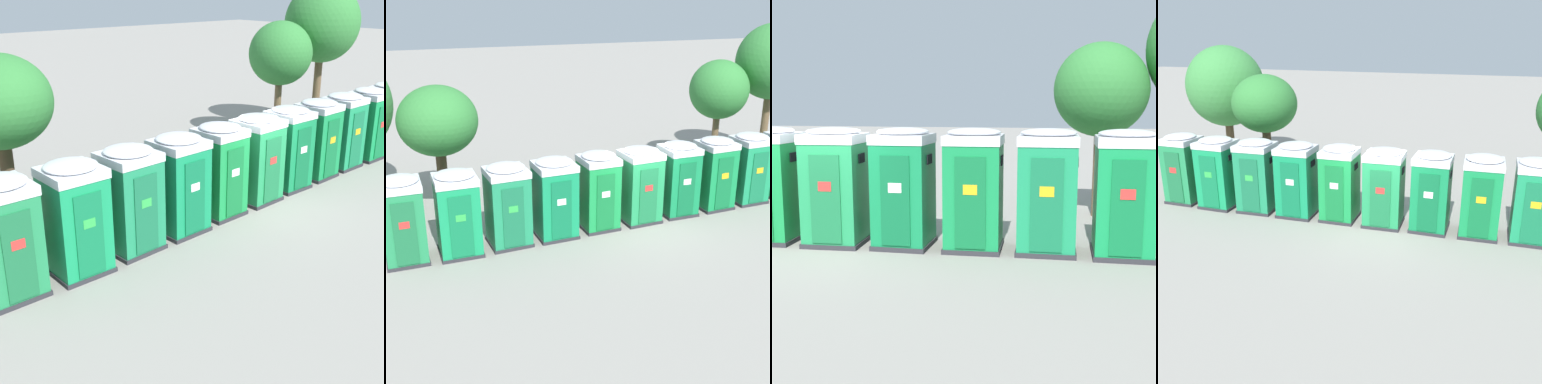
% 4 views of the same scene
% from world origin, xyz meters
% --- Properties ---
extents(ground_plane, '(120.00, 120.00, 0.00)m').
position_xyz_m(ground_plane, '(0.00, 0.00, 0.00)').
color(ground_plane, gray).
extents(portapotty_5, '(1.29, 1.26, 2.54)m').
position_xyz_m(portapotty_5, '(-0.02, 0.39, 1.28)').
color(portapotty_5, '#2D2D33').
rests_on(portapotty_5, ground).
extents(portapotty_6, '(1.17, 1.21, 2.54)m').
position_xyz_m(portapotty_6, '(1.49, 0.49, 1.28)').
color(portapotty_6, '#2D2D33').
rests_on(portapotty_6, ground).
extents(portapotty_7, '(1.24, 1.25, 2.54)m').
position_xyz_m(portapotty_7, '(2.99, 0.56, 1.28)').
color(portapotty_7, '#2D2D33').
rests_on(portapotty_7, ground).
extents(portapotty_8, '(1.25, 1.23, 2.54)m').
position_xyz_m(portapotty_8, '(4.50, 0.62, 1.28)').
color(portapotty_8, '#2D2D33').
rests_on(portapotty_8, ground).
extents(portapotty_9, '(1.20, 1.22, 2.54)m').
position_xyz_m(portapotty_9, '(6.01, 0.60, 1.28)').
color(portapotty_9, '#2D2D33').
rests_on(portapotty_9, ground).
extents(street_tree_0, '(2.48, 2.48, 4.63)m').
position_xyz_m(street_tree_0, '(5.68, 4.53, 3.36)').
color(street_tree_0, brown).
rests_on(street_tree_0, ground).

